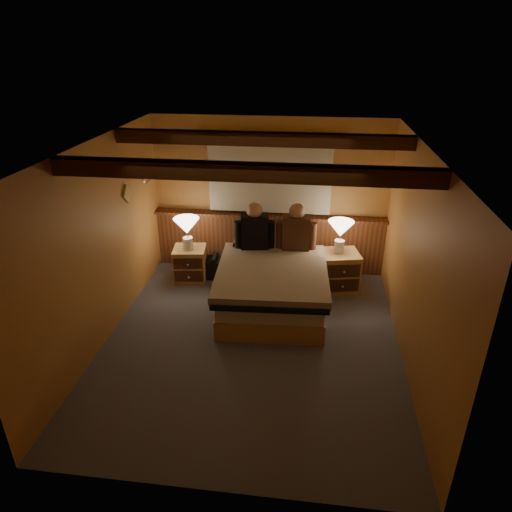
% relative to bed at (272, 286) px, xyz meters
% --- Properties ---
extents(floor, '(4.20, 4.20, 0.00)m').
position_rel_bed_xyz_m(floor, '(-0.17, -0.85, -0.33)').
color(floor, '#525561').
rests_on(floor, ground).
extents(ceiling, '(4.20, 4.20, 0.00)m').
position_rel_bed_xyz_m(ceiling, '(-0.17, -0.85, 2.07)').
color(ceiling, '#B38E43').
rests_on(ceiling, wall_back).
extents(wall_back, '(3.60, 0.00, 3.60)m').
position_rel_bed_xyz_m(wall_back, '(-0.17, 1.25, 0.87)').
color(wall_back, '#C17B45').
rests_on(wall_back, floor).
extents(wall_left, '(0.00, 4.20, 4.20)m').
position_rel_bed_xyz_m(wall_left, '(-1.97, -0.85, 0.87)').
color(wall_left, '#C17B45').
rests_on(wall_left, floor).
extents(wall_right, '(0.00, 4.20, 4.20)m').
position_rel_bed_xyz_m(wall_right, '(1.63, -0.85, 0.87)').
color(wall_right, '#C17B45').
rests_on(wall_right, floor).
extents(wall_front, '(3.60, 0.00, 3.60)m').
position_rel_bed_xyz_m(wall_front, '(-0.17, -2.95, 0.87)').
color(wall_front, '#C17B45').
rests_on(wall_front, floor).
extents(wainscot, '(3.60, 0.23, 0.94)m').
position_rel_bed_xyz_m(wainscot, '(-0.17, 1.18, 0.16)').
color(wainscot, brown).
rests_on(wainscot, wall_back).
extents(curtain_window, '(2.18, 0.09, 1.11)m').
position_rel_bed_xyz_m(curtain_window, '(-0.17, 1.18, 1.19)').
color(curtain_window, '#492A12').
rests_on(curtain_window, wall_back).
extents(ceiling_beams, '(3.60, 1.65, 0.16)m').
position_rel_bed_xyz_m(ceiling_beams, '(-0.17, -0.70, 1.98)').
color(ceiling_beams, '#492A12').
rests_on(ceiling_beams, ceiling).
extents(coat_rail, '(0.05, 0.55, 0.24)m').
position_rel_bed_xyz_m(coat_rail, '(-1.89, 0.73, 1.34)').
color(coat_rail, silver).
rests_on(coat_rail, wall_left).
extents(framed_print, '(0.30, 0.04, 0.25)m').
position_rel_bed_xyz_m(framed_print, '(1.18, 1.23, 1.22)').
color(framed_print, tan).
rests_on(framed_print, wall_back).
extents(bed, '(1.55, 1.93, 0.63)m').
position_rel_bed_xyz_m(bed, '(0.00, 0.00, 0.00)').
color(bed, tan).
rests_on(bed, floor).
extents(nightstand_left, '(0.53, 0.49, 0.52)m').
position_rel_bed_xyz_m(nightstand_left, '(-1.33, 0.63, -0.07)').
color(nightstand_left, tan).
rests_on(nightstand_left, floor).
extents(nightstand_right, '(0.62, 0.58, 0.59)m').
position_rel_bed_xyz_m(nightstand_right, '(0.94, 0.62, -0.04)').
color(nightstand_right, tan).
rests_on(nightstand_right, floor).
extents(lamp_left, '(0.38, 0.38, 0.50)m').
position_rel_bed_xyz_m(lamp_left, '(-1.33, 0.61, 0.54)').
color(lamp_left, white).
rests_on(lamp_left, nightstand_left).
extents(lamp_right, '(0.37, 0.37, 0.48)m').
position_rel_bed_xyz_m(lamp_right, '(0.91, 0.65, 0.60)').
color(lamp_right, white).
rests_on(lamp_right, nightstand_right).
extents(person_left, '(0.58, 0.29, 0.71)m').
position_rel_bed_xyz_m(person_left, '(-0.32, 0.57, 0.59)').
color(person_left, black).
rests_on(person_left, bed).
extents(person_right, '(0.58, 0.23, 0.71)m').
position_rel_bed_xyz_m(person_right, '(0.28, 0.62, 0.59)').
color(person_right, '#4F2F1F').
rests_on(person_right, bed).
extents(duffel_bag, '(0.51, 0.32, 0.36)m').
position_rel_bed_xyz_m(duffel_bag, '(-0.97, 0.77, -0.17)').
color(duffel_bag, black).
rests_on(duffel_bag, floor).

